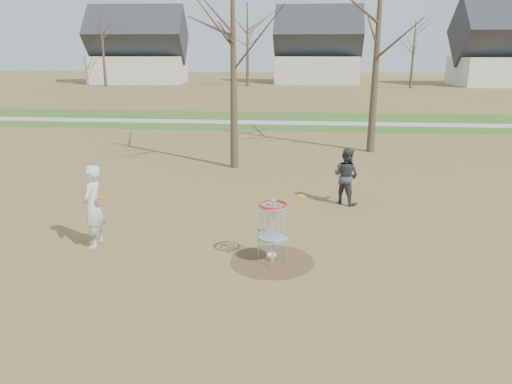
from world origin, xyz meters
TOP-DOWN VIEW (x-y plane):
  - ground at (0.00, 0.00)m, footprint 160.00×160.00m
  - green_band at (0.00, 21.00)m, footprint 160.00×8.00m
  - footpath at (0.00, 20.00)m, footprint 160.00×1.50m
  - dirt_circle at (0.00, 0.00)m, footprint 1.80×1.80m
  - player_standing at (-4.11, 0.48)m, footprint 0.47×0.71m
  - player_throwing at (1.84, 4.32)m, footprint 1.01×0.97m
  - disc_grounded at (-0.04, 0.32)m, footprint 0.22×0.22m
  - discs_in_play at (-1.52, 0.80)m, footprint 4.65×1.04m
  - disc_golf_basket at (0.00, 0.00)m, footprint 0.64×0.64m
  - bare_trees at (1.78, 35.79)m, footprint 52.62×44.98m
  - houses_row at (4.32, 52.56)m, footprint 56.51×10.01m

SIDE VIEW (x-z plane):
  - ground at x=0.00m, z-range 0.00..0.00m
  - green_band at x=0.00m, z-range 0.00..0.01m
  - dirt_circle at x=0.00m, z-range 0.00..0.01m
  - footpath at x=0.00m, z-range 0.01..0.02m
  - disc_grounded at x=-0.04m, z-range 0.01..0.03m
  - player_throwing at x=1.84m, z-range 0.00..1.65m
  - disc_golf_basket at x=0.00m, z-range 0.24..1.59m
  - player_standing at x=-4.11m, z-range 0.00..1.90m
  - discs_in_play at x=-1.52m, z-range 1.09..1.22m
  - houses_row at x=4.32m, z-range -0.11..7.15m
  - bare_trees at x=1.78m, z-range 0.85..9.85m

